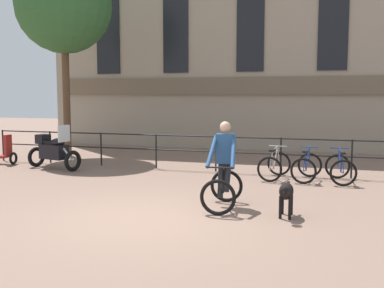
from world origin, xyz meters
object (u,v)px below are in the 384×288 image
(parked_motorcycle, at_px, (53,151))
(cyclist_with_bike, at_px, (224,169))
(parked_bicycle_near_lamp, at_px, (274,165))
(parked_bicycle_mid_left, at_px, (307,167))
(parked_bicycle_mid_right, at_px, (340,168))
(dog, at_px, (286,192))

(parked_motorcycle, bearing_deg, cyclist_with_bike, -101.66)
(cyclist_with_bike, relative_size, parked_bicycle_near_lamp, 1.44)
(parked_bicycle_near_lamp, bearing_deg, parked_bicycle_mid_left, -173.23)
(parked_bicycle_mid_left, bearing_deg, parked_bicycle_mid_right, -174.17)
(cyclist_with_bike, distance_m, parked_bicycle_near_lamp, 3.44)
(parked_motorcycle, relative_size, parked_bicycle_mid_right, 1.55)
(parked_motorcycle, bearing_deg, parked_bicycle_near_lamp, -71.81)
(dog, distance_m, parked_bicycle_mid_left, 3.82)
(cyclist_with_bike, relative_size, parked_bicycle_mid_right, 1.44)
(parked_bicycle_mid_right, bearing_deg, cyclist_with_bike, 49.15)
(parked_bicycle_near_lamp, xyz_separation_m, parked_bicycle_mid_left, (0.84, -0.00, 0.00))
(parked_motorcycle, xyz_separation_m, parked_bicycle_mid_left, (7.41, 0.38, -0.20))
(parked_bicycle_near_lamp, relative_size, parked_bicycle_mid_left, 1.01)
(dog, relative_size, parked_bicycle_near_lamp, 0.76)
(dog, relative_size, parked_motorcycle, 0.49)
(cyclist_with_bike, distance_m, parked_bicycle_mid_left, 3.68)
(parked_bicycle_near_lamp, distance_m, parked_bicycle_mid_right, 1.67)
(cyclist_with_bike, xyz_separation_m, parked_bicycle_mid_left, (1.44, 3.36, -0.41))
(parked_bicycle_mid_left, bearing_deg, dog, 93.34)
(parked_bicycle_mid_left, bearing_deg, cyclist_with_bike, 72.70)
(parked_bicycle_mid_right, bearing_deg, parked_bicycle_mid_left, -6.78)
(parked_motorcycle, distance_m, parked_bicycle_mid_left, 7.42)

